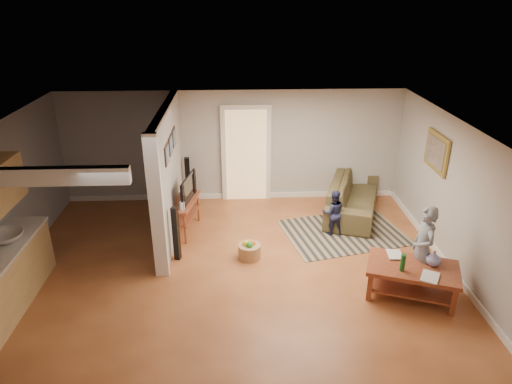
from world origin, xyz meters
TOP-DOWN VIEW (x-y plane):
  - ground at (0.00, 0.00)m, footprint 7.50×7.50m
  - room_shell at (-1.07, 0.43)m, footprint 7.54×6.02m
  - area_rug at (2.19, 1.22)m, footprint 2.59×2.13m
  - sofa at (2.60, 2.20)m, footprint 1.70×2.59m
  - coffee_table at (2.81, -0.83)m, footprint 1.56×1.22m
  - tv_console at (-0.94, 1.41)m, footprint 0.61×1.14m
  - speaker_left at (-1.00, 0.40)m, footprint 0.13×0.13m
  - speaker_right at (-1.00, 2.70)m, footprint 0.12×0.12m
  - toy_basket at (0.29, 0.37)m, footprint 0.40×0.40m
  - child at (3.00, -0.60)m, footprint 0.36×0.53m
  - toddler at (1.95, 1.20)m, footprint 0.46×0.36m

SIDE VIEW (x-z plane):
  - ground at x=0.00m, z-range 0.00..0.00m
  - sofa at x=2.60m, z-range -0.35..0.35m
  - child at x=3.00m, z-range -0.71..0.71m
  - toddler at x=1.95m, z-range -0.46..0.46m
  - area_rug at x=2.19m, z-range 0.00..0.01m
  - toy_basket at x=0.29m, z-range -0.03..0.33m
  - coffee_table at x=2.81m, z-range 0.01..0.82m
  - speaker_left at x=-1.00m, z-range 0.00..1.03m
  - speaker_right at x=-1.00m, z-range 0.00..1.10m
  - tv_console at x=-0.94m, z-range 0.15..1.09m
  - room_shell at x=-1.07m, z-range 0.20..2.72m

